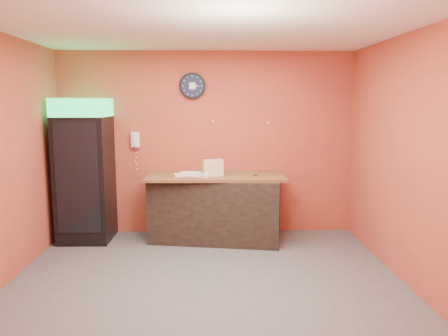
{
  "coord_description": "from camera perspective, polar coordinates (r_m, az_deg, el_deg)",
  "views": [
    {
      "loc": [
        0.05,
        -4.73,
        2.03
      ],
      "look_at": [
        0.22,
        0.6,
        1.23
      ],
      "focal_mm": 35.0,
      "sensor_mm": 36.0,
      "label": 1
    }
  ],
  "objects": [
    {
      "name": "floor",
      "position": [
        5.15,
        -2.34,
        -14.66
      ],
      "size": [
        4.5,
        4.5,
        0.0
      ],
      "primitive_type": "plane",
      "color": "#47474C",
      "rests_on": "ground"
    },
    {
      "name": "back_wall",
      "position": [
        6.76,
        -2.27,
        3.23
      ],
      "size": [
        4.5,
        0.02,
        2.8
      ],
      "primitive_type": "cube",
      "color": "#B74A33",
      "rests_on": "floor"
    },
    {
      "name": "right_wall",
      "position": [
        5.25,
        22.92,
        1.0
      ],
      "size": [
        0.02,
        4.0,
        2.8
      ],
      "primitive_type": "cube",
      "color": "#B74A33",
      "rests_on": "floor"
    },
    {
      "name": "ceiling",
      "position": [
        4.79,
        -2.56,
        17.81
      ],
      "size": [
        4.5,
        4.0,
        0.02
      ],
      "primitive_type": "cube",
      "color": "white",
      "rests_on": "back_wall"
    },
    {
      "name": "beverage_cooler",
      "position": [
        6.67,
        -17.79,
        -0.55
      ],
      "size": [
        0.74,
        0.76,
        2.09
      ],
      "rotation": [
        0.0,
        0.0,
        -0.02
      ],
      "color": "black",
      "rests_on": "floor"
    },
    {
      "name": "prep_counter",
      "position": [
        6.5,
        -1.05,
        -5.31
      ],
      "size": [
        1.99,
        1.14,
        0.94
      ],
      "primitive_type": "cube",
      "rotation": [
        0.0,
        0.0,
        -0.17
      ],
      "color": "black",
      "rests_on": "floor"
    },
    {
      "name": "wall_clock",
      "position": [
        6.71,
        -4.15,
        10.65
      ],
      "size": [
        0.4,
        0.06,
        0.4
      ],
      "color": "black",
      "rests_on": "back_wall"
    },
    {
      "name": "wall_phone",
      "position": [
        6.8,
        -11.5,
        3.65
      ],
      "size": [
        0.13,
        0.11,
        0.23
      ],
      "color": "white",
      "rests_on": "back_wall"
    },
    {
      "name": "butcher_paper",
      "position": [
        6.4,
        -1.06,
        -1.06
      ],
      "size": [
        2.03,
        0.94,
        0.04
      ],
      "primitive_type": "cube",
      "rotation": [
        0.0,
        0.0,
        -0.02
      ],
      "color": "brown",
      "rests_on": "prep_counter"
    },
    {
      "name": "sub_roll_stack",
      "position": [
        6.24,
        -1.44,
        0.0
      ],
      "size": [
        0.3,
        0.18,
        0.24
      ],
      "rotation": [
        0.0,
        0.0,
        0.3
      ],
      "color": "beige",
      "rests_on": "butcher_paper"
    },
    {
      "name": "wrapped_sandwich_left",
      "position": [
        6.31,
        -5.27,
        -0.86
      ],
      "size": [
        0.32,
        0.21,
        0.04
      ],
      "primitive_type": "cube",
      "rotation": [
        0.0,
        0.0,
        0.35
      ],
      "color": "silver",
      "rests_on": "butcher_paper"
    },
    {
      "name": "wrapped_sandwich_mid",
      "position": [
        6.24,
        -3.09,
        -0.94
      ],
      "size": [
        0.31,
        0.23,
        0.04
      ],
      "primitive_type": "cube",
      "rotation": [
        0.0,
        0.0,
        -0.46
      ],
      "color": "silver",
      "rests_on": "butcher_paper"
    },
    {
      "name": "wrapped_sandwich_right",
      "position": [
        6.41,
        -4.31,
        -0.69
      ],
      "size": [
        0.31,
        0.14,
        0.04
      ],
      "primitive_type": "cube",
      "rotation": [
        0.0,
        0.0,
        -0.07
      ],
      "color": "silver",
      "rests_on": "butcher_paper"
    },
    {
      "name": "kitchen_tool",
      "position": [
        6.55,
        -3.54,
        -0.43
      ],
      "size": [
        0.05,
        0.05,
        0.05
      ],
      "primitive_type": "cylinder",
      "color": "silver",
      "rests_on": "butcher_paper"
    }
  ]
}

